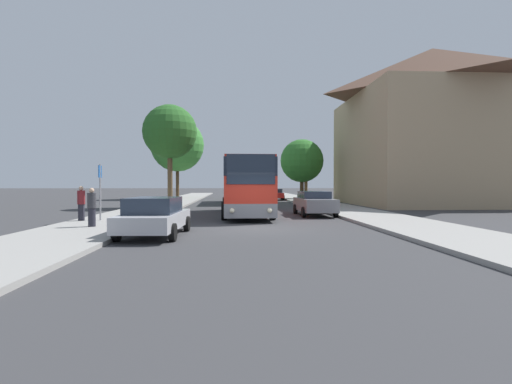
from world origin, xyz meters
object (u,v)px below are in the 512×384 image
Objects in this scene: parked_car_right_near at (314,203)px; pedestrian_waiting_near at (81,203)px; bus_stop_sign at (100,186)px; tree_right_near at (302,161)px; parked_car_left_curb at (155,216)px; tree_left_near at (177,145)px; tree_left_far at (170,132)px; bus_middle at (241,184)px; pedestrian_waiting_far at (92,207)px; tree_right_mid at (306,162)px; bus_front at (246,186)px; parked_car_right_far at (275,194)px.

pedestrian_waiting_near is (-12.34, -4.19, 0.21)m from parked_car_right_near.
tree_right_near is (13.69, 21.35, 2.47)m from bus_stop_sign.
tree_left_near is (-4.14, 35.68, 6.03)m from parked_car_left_curb.
tree_left_far is (-10.05, 8.53, 5.32)m from parked_car_right_near.
bus_middle is 14.19m from tree_left_near.
tree_left_far is (1.93, -18.08, -0.68)m from tree_left_near.
pedestrian_waiting_far is (-6.67, -22.78, -0.93)m from bus_middle.
bus_middle is at bearing 160.49° from pedestrian_waiting_far.
tree_left_near is 16.22m from tree_right_mid.
pedestrian_waiting_near is 32.83m from tree_right_mid.
tree_left_far is (-5.86, -7.27, 4.21)m from bus_middle.
pedestrian_waiting_far is 0.25× the size of tree_right_near.
parked_car_left_curb is 0.48× the size of tree_left_near.
parked_car_left_curb is 6.32m from bus_stop_sign.
bus_stop_sign is (-11.48, -4.03, 1.06)m from parked_car_right_near.
tree_right_mid is at bearing 61.37° from bus_stop_sign.
parked_car_left_curb is at bearing -54.24° from bus_stop_sign.
bus_middle is at bearing -134.15° from tree_right_mid.
tree_left_far reaches higher than tree_right_near.
parked_car_left_curb is 12.00m from parked_car_right_near.
bus_front reaches higher than bus_stop_sign.
pedestrian_waiting_far is at bearing -92.98° from tree_left_far.
tree_left_far is 15.19m from tree_right_near.
parked_car_left_curb is at bearing 52.08° from pedestrian_waiting_far.
tree_right_mid is (3.91, 1.29, 3.86)m from parked_car_right_far.
bus_front is at bearing -7.64° from parked_car_right_near.
tree_right_near reaches higher than pedestrian_waiting_far.
bus_middle reaches higher than parked_car_right_near.
bus_stop_sign is at bearing -111.68° from bus_middle.
pedestrian_waiting_far reaches higher than parked_car_right_far.
tree_left_near is at bearing -66.42° from parked_car_right_near.
tree_left_near is (-0.50, 30.63, 4.93)m from bus_stop_sign.
bus_middle is at bearing 89.11° from bus_front.
parked_car_right_far is at bearing 54.96° from tree_left_far.
bus_middle is 16.38m from parked_car_right_near.
pedestrian_waiting_near is at bearing 18.11° from parked_car_right_near.
tree_left_far is at bearing 99.77° from parked_car_left_curb.
tree_left_far is at bearing -83.90° from tree_left_near.
pedestrian_waiting_near is (-8.16, -4.70, -0.82)m from bus_front.
bus_middle is 3.80× the size of bus_stop_sign.
parked_car_right_far is (4.15, 22.32, -1.10)m from bus_front.
pedestrian_waiting_near is at bearing -151.01° from bus_front.
bus_stop_sign is (-7.31, -4.54, 0.03)m from bus_front.
parked_car_right_near is 13.03m from pedestrian_waiting_near.
tree_right_mid is (1.68, 6.80, 0.25)m from tree_right_near.
tree_right_near is (13.07, 24.30, 3.36)m from pedestrian_waiting_far.
pedestrian_waiting_near is at bearing -113.66° from bus_middle.
tree_right_near is (6.38, 16.81, 2.51)m from bus_front.
bus_stop_sign is (-3.64, 5.05, 1.09)m from parked_car_left_curb.
parked_car_right_near is 14.22m from tree_left_far.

